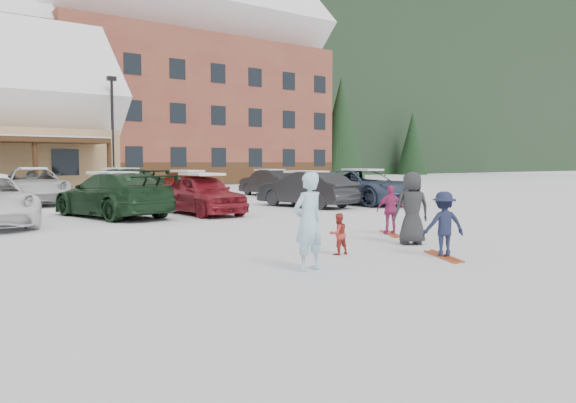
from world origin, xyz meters
TOP-DOWN VIEW (x-y plane):
  - ground at (0.00, 0.00)m, footprint 160.00×160.00m
  - alpine_hotel at (14.27, 38.00)m, footprint 31.48×14.01m
  - lamp_post at (4.62, 23.05)m, footprint 0.50×0.25m
  - conifer_1 at (30.00, 32.00)m, footprint 4.84×4.84m
  - conifer_3 at (6.00, 44.00)m, footprint 3.96×3.96m
  - conifer_4 at (34.00, 46.00)m, footprint 5.06×5.06m
  - adult_skier at (-0.74, -0.93)m, footprint 0.63×0.45m
  - toddler_red at (0.75, -0.02)m, footprint 0.42×0.35m
  - child_navy at (2.15, -1.43)m, footprint 0.93×0.79m
  - skis_child_navy at (2.15, -1.43)m, footprint 0.84×1.33m
  - child_magenta at (3.88, 1.49)m, footprint 0.77×0.63m
  - skis_child_magenta at (3.88, 1.49)m, footprint 0.90×1.30m
  - bystander_dark at (2.96, 0.03)m, footprint 0.93×0.81m
  - parked_car_3 at (-0.11, 9.99)m, footprint 2.89×5.33m
  - parked_car_4 at (2.72, 9.15)m, footprint 1.68×4.12m
  - parked_car_5 at (7.59, 9.45)m, footprint 2.16×4.52m
  - parked_car_6 at (10.53, 9.26)m, footprint 2.51×5.37m
  - parked_car_10 at (-0.83, 17.67)m, footprint 3.21×5.85m
  - parked_car_11 at (2.54, 16.40)m, footprint 2.83×5.49m
  - parked_car_12 at (6.11, 16.94)m, footprint 2.11×4.23m
  - parked_car_13 at (10.76, 16.51)m, footprint 1.68×4.32m

SIDE VIEW (x-z plane):
  - ground at x=0.00m, z-range 0.00..0.00m
  - skis_child_navy at x=2.15m, z-range 0.00..0.03m
  - skis_child_magenta at x=3.88m, z-range 0.00..0.03m
  - toddler_red at x=0.75m, z-range 0.00..0.81m
  - child_magenta at x=3.88m, z-range 0.00..1.22m
  - child_navy at x=2.15m, z-range 0.00..1.25m
  - parked_car_12 at x=6.11m, z-range 0.00..1.39m
  - parked_car_4 at x=2.72m, z-range 0.00..1.40m
  - parked_car_13 at x=10.76m, z-range 0.00..1.40m
  - parked_car_5 at x=7.59m, z-range 0.00..1.43m
  - parked_car_3 at x=-0.11m, z-range 0.00..1.47m
  - parked_car_6 at x=10.53m, z-range 0.00..1.49m
  - parked_car_11 at x=2.54m, z-range 0.00..1.52m
  - parked_car_10 at x=-0.83m, z-range 0.00..1.55m
  - bystander_dark at x=2.96m, z-range 0.00..1.60m
  - adult_skier at x=-0.74m, z-range 0.00..1.64m
  - lamp_post at x=4.62m, z-range 0.41..6.98m
  - conifer_3 at x=6.00m, z-range 0.53..9.71m
  - conifer_1 at x=30.00m, z-range 0.65..11.87m
  - conifer_4 at x=34.00m, z-range 0.68..12.41m
  - alpine_hotel at x=14.27m, z-range -2.11..19.37m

